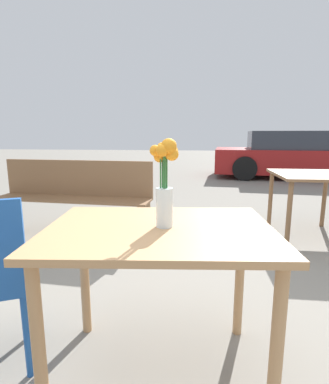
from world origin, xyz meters
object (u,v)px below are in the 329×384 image
Objects in this scene: table_front at (159,249)px; parked_car at (290,156)px; flower_vase at (165,183)px; table_back at (311,183)px; bench_near at (75,195)px.

parked_car is at bearing 69.98° from table_front.
flower_vase is (0.02, 0.01, 0.30)m from table_front.
table_back is (1.37, 2.16, -0.33)m from flower_vase.
bench_near is 0.44× the size of parked_car.
flower_vase is 0.43× the size of table_back.
table_back is 0.23× the size of parked_car.
parked_car reaches higher than table_front.
bench_near is 1.96× the size of table_back.
table_back is at bearing -103.42° from parked_car.
parked_car reaches higher than table_back.
flower_vase reaches higher than bench_near.
bench_near is at bearing -173.66° from table_back.
flower_vase is 2.28m from bench_near.
bench_near is (-1.20, 1.88, -0.16)m from table_front.
bench_near reaches higher than table_back.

